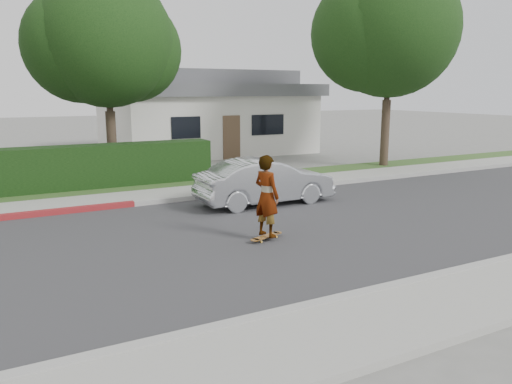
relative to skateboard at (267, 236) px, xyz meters
The scene contains 13 objects.
ground 2.83m from the skateboard, 168.48° to the left, with size 120.00×120.00×0.00m, color slate.
road 2.83m from the skateboard, 168.48° to the left, with size 60.00×8.00×0.01m, color #2D2D30.
curb_near 4.49m from the skateboard, 128.07° to the right, with size 60.00×0.20×0.15m, color #9E9E99.
sidewalk_near 5.23m from the skateboard, 121.97° to the right, with size 60.00×1.60×0.12m, color gray.
curb_far 5.42m from the skateboard, 120.69° to the left, with size 60.00×0.20×0.15m, color #9E9E99.
sidewalk_far 6.22m from the skateboard, 116.45° to the left, with size 60.00×1.60×0.12m, color gray.
planting_strip 7.68m from the skateboard, 111.13° to the left, with size 60.00×1.60×0.10m, color #2D4C1E.
tree_center 10.95m from the skateboard, 97.50° to the left, with size 5.66×4.84×7.44m.
tree_right 13.33m from the skateboard, 36.73° to the left, with size 6.32×5.60×8.56m.
house 17.48m from the skateboard, 72.47° to the left, with size 10.60×8.60×4.30m.
skateboard is the anchor object (origin of this frame).
skateboarder 0.92m from the skateboard, ahead, with size 0.66×0.43×1.81m, color white.
car_silver 3.67m from the skateboard, 61.56° to the left, with size 1.41×4.05×1.34m, color silver.
Camera 1 is at (-2.41, -9.86, 3.25)m, focal length 35.00 mm.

